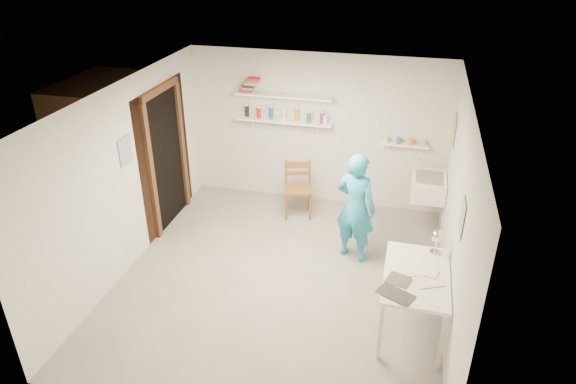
% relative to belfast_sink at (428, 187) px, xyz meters
% --- Properties ---
extents(floor, '(4.00, 4.50, 0.02)m').
position_rel_belfast_sink_xyz_m(floor, '(-1.75, -1.70, -0.71)').
color(floor, slate).
rests_on(floor, ground).
extents(ceiling, '(4.00, 4.50, 0.02)m').
position_rel_belfast_sink_xyz_m(ceiling, '(-1.75, -1.70, 1.71)').
color(ceiling, silver).
rests_on(ceiling, wall_back).
extents(wall_back, '(4.00, 0.02, 2.40)m').
position_rel_belfast_sink_xyz_m(wall_back, '(-1.75, 0.56, 0.50)').
color(wall_back, silver).
rests_on(wall_back, ground).
extents(wall_front, '(4.00, 0.02, 2.40)m').
position_rel_belfast_sink_xyz_m(wall_front, '(-1.75, -3.96, 0.50)').
color(wall_front, silver).
rests_on(wall_front, ground).
extents(wall_left, '(0.02, 4.50, 2.40)m').
position_rel_belfast_sink_xyz_m(wall_left, '(-3.76, -1.70, 0.50)').
color(wall_left, silver).
rests_on(wall_left, ground).
extents(wall_right, '(0.02, 4.50, 2.40)m').
position_rel_belfast_sink_xyz_m(wall_right, '(0.26, -1.70, 0.50)').
color(wall_right, silver).
rests_on(wall_right, ground).
extents(doorway_recess, '(0.02, 0.90, 2.00)m').
position_rel_belfast_sink_xyz_m(doorway_recess, '(-3.74, -0.65, 0.30)').
color(doorway_recess, black).
rests_on(doorway_recess, wall_left).
extents(corridor_box, '(1.40, 1.50, 2.10)m').
position_rel_belfast_sink_xyz_m(corridor_box, '(-4.45, -0.65, 0.35)').
color(corridor_box, brown).
rests_on(corridor_box, ground).
extents(door_lintel, '(0.06, 1.05, 0.10)m').
position_rel_belfast_sink_xyz_m(door_lintel, '(-3.72, -0.65, 1.35)').
color(door_lintel, brown).
rests_on(door_lintel, wall_left).
extents(door_jamb_near, '(0.06, 0.10, 2.00)m').
position_rel_belfast_sink_xyz_m(door_jamb_near, '(-3.72, -1.15, 0.30)').
color(door_jamb_near, brown).
rests_on(door_jamb_near, ground).
extents(door_jamb_far, '(0.06, 0.10, 2.00)m').
position_rel_belfast_sink_xyz_m(door_jamb_far, '(-3.72, -0.15, 0.30)').
color(door_jamb_far, brown).
rests_on(door_jamb_far, ground).
extents(shelf_lower, '(1.50, 0.22, 0.03)m').
position_rel_belfast_sink_xyz_m(shelf_lower, '(-2.25, 0.43, 0.65)').
color(shelf_lower, white).
rests_on(shelf_lower, wall_back).
extents(shelf_upper, '(1.50, 0.22, 0.03)m').
position_rel_belfast_sink_xyz_m(shelf_upper, '(-2.25, 0.43, 1.05)').
color(shelf_upper, white).
rests_on(shelf_upper, wall_back).
extents(ledge_shelf, '(0.70, 0.14, 0.03)m').
position_rel_belfast_sink_xyz_m(ledge_shelf, '(-0.40, 0.47, 0.42)').
color(ledge_shelf, white).
rests_on(ledge_shelf, wall_back).
extents(poster_left, '(0.01, 0.28, 0.36)m').
position_rel_belfast_sink_xyz_m(poster_left, '(-3.74, -1.65, 0.85)').
color(poster_left, '#334C7F').
rests_on(poster_left, wall_left).
extents(poster_right_a, '(0.01, 0.34, 0.42)m').
position_rel_belfast_sink_xyz_m(poster_right_a, '(0.24, 0.10, 0.85)').
color(poster_right_a, '#995933').
rests_on(poster_right_a, wall_right).
extents(poster_right_b, '(0.01, 0.30, 0.38)m').
position_rel_belfast_sink_xyz_m(poster_right_b, '(0.24, -2.25, 0.80)').
color(poster_right_b, '#3F724C').
rests_on(poster_right_b, wall_right).
extents(belfast_sink, '(0.48, 0.60, 0.30)m').
position_rel_belfast_sink_xyz_m(belfast_sink, '(0.00, 0.00, 0.00)').
color(belfast_sink, white).
rests_on(belfast_sink, wall_right).
extents(man, '(0.65, 0.53, 1.53)m').
position_rel_belfast_sink_xyz_m(man, '(-0.92, -0.97, 0.06)').
color(man, '#258FBA').
rests_on(man, ground).
extents(wall_clock, '(0.27, 0.12, 0.27)m').
position_rel_belfast_sink_xyz_m(wall_clock, '(-1.00, -0.76, 0.32)').
color(wall_clock, '#CBCA8A').
rests_on(wall_clock, man).
extents(wooden_chair, '(0.51, 0.50, 0.91)m').
position_rel_belfast_sink_xyz_m(wooden_chair, '(-1.91, -0.05, -0.25)').
color(wooden_chair, brown).
rests_on(wooden_chair, ground).
extents(work_table, '(0.68, 1.14, 0.76)m').
position_rel_belfast_sink_xyz_m(work_table, '(-0.11, -2.24, -0.32)').
color(work_table, silver).
rests_on(work_table, ground).
extents(desk_lamp, '(0.14, 0.14, 0.14)m').
position_rel_belfast_sink_xyz_m(desk_lamp, '(0.08, -1.79, 0.28)').
color(desk_lamp, silver).
rests_on(desk_lamp, work_table).
extents(spray_cans, '(1.26, 0.06, 0.17)m').
position_rel_belfast_sink_xyz_m(spray_cans, '(-2.25, 0.43, 0.75)').
color(spray_cans, black).
rests_on(spray_cans, shelf_lower).
extents(book_stack, '(0.32, 0.14, 0.22)m').
position_rel_belfast_sink_xyz_m(book_stack, '(-2.78, 0.43, 1.18)').
color(book_stack, red).
rests_on(book_stack, shelf_upper).
extents(ledge_pots, '(0.48, 0.07, 0.09)m').
position_rel_belfast_sink_xyz_m(ledge_pots, '(-0.40, 0.47, 0.48)').
color(ledge_pots, silver).
rests_on(ledge_pots, ledge_shelf).
extents(papers, '(0.30, 0.22, 0.02)m').
position_rel_belfast_sink_xyz_m(papers, '(-0.11, -2.24, 0.07)').
color(papers, silver).
rests_on(papers, work_table).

